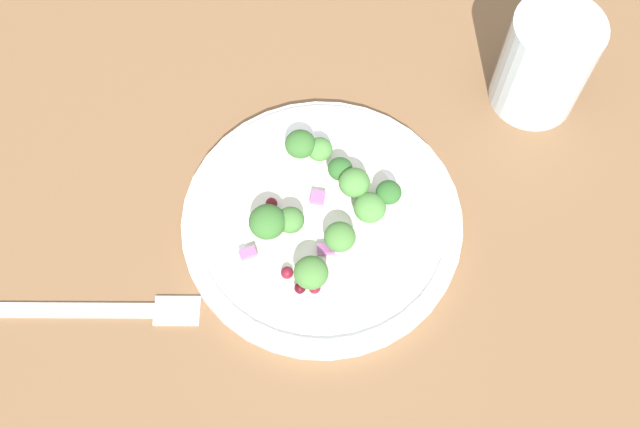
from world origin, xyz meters
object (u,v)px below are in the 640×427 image
at_px(broccoli_floret_1, 370,208).
at_px(water_glass, 545,63).
at_px(broccoli_floret_0, 320,150).
at_px(plate, 320,223).
at_px(fork, 97,310).
at_px(broccoli_floret_2, 340,169).

bearing_deg(broccoli_floret_1, water_glass, -18.98).
bearing_deg(broccoli_floret_1, broccoli_floret_0, 66.37).
relative_size(plate, fork, 1.36).
height_order(broccoli_floret_0, fork, broccoli_floret_0).
bearing_deg(broccoli_floret_1, plate, 126.84).
height_order(fork, water_glass, water_glass).
bearing_deg(fork, broccoli_floret_1, -39.53).
relative_size(plate, broccoli_floret_1, 8.71).
height_order(plate, broccoli_floret_0, broccoli_floret_0).
xyz_separation_m(plate, water_glass, (0.21, -0.10, 0.04)).
distance_m(plate, broccoli_floret_2, 0.05).
distance_m(broccoli_floret_1, broccoli_floret_2, 0.04).
distance_m(broccoli_floret_0, broccoli_floret_2, 0.03).
height_order(plate, broccoli_floret_2, broccoli_floret_2).
height_order(plate, broccoli_floret_1, broccoli_floret_1).
xyz_separation_m(broccoli_floret_0, fork, (-0.20, 0.08, -0.02)).
distance_m(broccoli_floret_1, fork, 0.23).
bearing_deg(broccoli_floret_0, broccoli_floret_2, -110.82).
xyz_separation_m(broccoli_floret_0, water_glass, (0.16, -0.13, 0.02)).
bearing_deg(broccoli_floret_0, water_glass, -38.53).
relative_size(plate, broccoli_floret_2, 11.11).
bearing_deg(water_glass, plate, 155.49).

